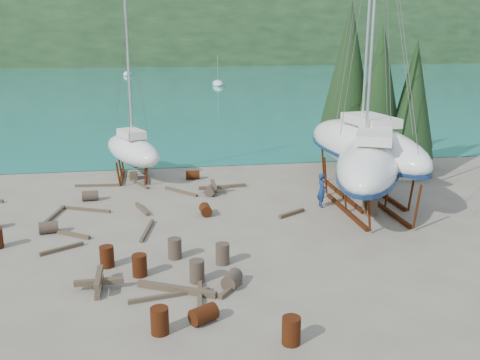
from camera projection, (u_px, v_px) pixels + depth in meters
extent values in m
plane|color=#695D53|center=(219.00, 245.00, 24.03)|extent=(600.00, 600.00, 0.00)
plane|color=teal|center=(153.00, 52.00, 324.06)|extent=(700.00, 700.00, 0.00)
ellipsoid|color=black|center=(153.00, 52.00, 328.82)|extent=(800.00, 360.00, 110.00)
cube|color=beige|center=(103.00, 56.00, 201.31)|extent=(6.00, 5.00, 4.00)
cube|color=#A54C2D|center=(102.00, 48.00, 200.58)|extent=(6.60, 5.60, 1.60)
cube|color=beige|center=(233.00, 55.00, 209.23)|extent=(6.00, 5.00, 4.00)
cube|color=#A54C2D|center=(233.00, 48.00, 208.51)|extent=(6.60, 5.60, 1.60)
cylinder|color=black|center=(375.00, 159.00, 37.23)|extent=(0.36, 0.36, 1.60)
cone|color=black|center=(380.00, 87.00, 35.93)|extent=(3.60, 3.60, 8.40)
cylinder|color=black|center=(408.00, 167.00, 35.59)|extent=(0.36, 0.36, 1.36)
cone|color=black|center=(413.00, 103.00, 34.49)|extent=(3.06, 3.06, 7.14)
cylinder|color=black|center=(344.00, 152.00, 38.87)|extent=(0.36, 0.36, 1.84)
cone|color=black|center=(348.00, 72.00, 37.37)|extent=(4.14, 4.14, 9.66)
cylinder|color=black|center=(408.00, 156.00, 38.68)|extent=(0.36, 0.36, 1.44)
cone|color=black|center=(413.00, 93.00, 37.51)|extent=(3.24, 3.24, 7.56)
ellipsoid|color=white|center=(218.00, 84.00, 101.71)|extent=(2.00, 5.00, 1.40)
cylinder|color=silver|center=(218.00, 68.00, 100.97)|extent=(0.08, 0.08, 5.00)
ellipsoid|color=white|center=(127.00, 74.00, 127.43)|extent=(2.00, 5.00, 1.40)
cylinder|color=silver|center=(127.00, 62.00, 126.69)|extent=(0.08, 0.08, 5.00)
ellipsoid|color=white|center=(368.00, 163.00, 27.97)|extent=(7.38, 11.08, 2.51)
cube|color=#0E2448|center=(371.00, 180.00, 27.67)|extent=(1.04, 1.86, 1.00)
cube|color=silver|center=(374.00, 136.00, 27.07)|extent=(2.93, 3.66, 0.50)
cylinder|color=silver|center=(374.00, 7.00, 26.45)|extent=(0.14, 0.14, 12.91)
cube|color=#4E260D|center=(346.00, 211.00, 28.47)|extent=(0.18, 5.92, 0.20)
cube|color=#4E260D|center=(385.00, 209.00, 28.82)|extent=(0.18, 5.92, 0.20)
cube|color=#4F3E2D|center=(370.00, 206.00, 28.04)|extent=(0.50, 0.80, 0.93)
ellipsoid|color=white|center=(365.00, 147.00, 30.70)|extent=(5.01, 11.99, 2.75)
cube|color=#0E2448|center=(368.00, 165.00, 30.39)|extent=(0.55, 2.11, 1.00)
cube|color=silver|center=(370.00, 120.00, 29.73)|extent=(2.34, 3.72, 0.50)
cube|color=#4E260D|center=(343.00, 195.00, 31.26)|extent=(0.18, 6.39, 0.20)
cube|color=#4E260D|center=(381.00, 193.00, 31.63)|extent=(0.18, 6.39, 0.20)
cube|color=#4F3E2D|center=(366.00, 190.00, 30.78)|extent=(0.50, 0.80, 1.09)
ellipsoid|color=white|center=(133.00, 150.00, 35.08)|extent=(4.85, 7.51, 1.85)
cube|color=#0E2448|center=(133.00, 159.00, 34.86)|extent=(0.73, 1.29, 1.00)
cube|color=silver|center=(131.00, 134.00, 34.43)|extent=(1.98, 2.47, 0.50)
cylinder|color=silver|center=(128.00, 67.00, 34.04)|extent=(0.14, 0.14, 8.63)
cube|color=#4E260D|center=(122.00, 177.00, 35.41)|extent=(0.18, 3.95, 0.20)
cube|color=#4E260D|center=(146.00, 176.00, 35.66)|extent=(0.18, 3.95, 0.20)
cube|color=#4F3E2D|center=(134.00, 176.00, 35.17)|extent=(0.50, 0.80, 0.42)
imported|color=navy|center=(322.00, 190.00, 29.24)|extent=(0.47, 0.70, 1.89)
cylinder|color=#2D2823|center=(232.00, 279.00, 20.01)|extent=(0.93, 1.05, 0.58)
cylinder|color=#4E260D|center=(160.00, 321.00, 16.81)|extent=(0.58, 0.58, 0.88)
cylinder|color=#4E260D|center=(193.00, 175.00, 35.08)|extent=(0.94, 0.67, 0.58)
cylinder|color=#2D2823|center=(223.00, 254.00, 21.97)|extent=(0.58, 0.58, 0.88)
cylinder|color=#4E260D|center=(206.00, 210.00, 28.03)|extent=(0.64, 0.92, 0.58)
cylinder|color=#4E260D|center=(291.00, 331.00, 16.24)|extent=(0.58, 0.58, 0.88)
cylinder|color=#2D2823|center=(90.00, 196.00, 30.50)|extent=(0.91, 0.62, 0.58)
cylinder|color=#4E260D|center=(107.00, 257.00, 21.69)|extent=(0.58, 0.58, 0.88)
cylinder|color=#2D2823|center=(211.00, 190.00, 31.54)|extent=(0.83, 1.02, 0.58)
cylinder|color=#4E260D|center=(204.00, 314.00, 17.49)|extent=(1.05, 0.95, 0.58)
cylinder|color=#4E260D|center=(140.00, 265.00, 20.87)|extent=(0.58, 0.58, 0.88)
cylinder|color=#2D2823|center=(49.00, 227.00, 25.45)|extent=(0.97, 0.73, 0.58)
cylinder|color=#2D2823|center=(175.00, 248.00, 22.53)|extent=(0.58, 0.58, 0.88)
cylinder|color=#2D2823|center=(197.00, 271.00, 20.35)|extent=(0.58, 0.58, 0.88)
cube|color=#4F3E2D|center=(98.00, 185.00, 33.44)|extent=(2.79, 0.42, 0.14)
cube|color=#4F3E2D|center=(292.00, 213.00, 28.06)|extent=(1.64, 1.15, 0.19)
cube|color=#4F3E2D|center=(170.00, 295.00, 19.23)|extent=(2.97, 0.70, 0.15)
cube|color=#4F3E2D|center=(74.00, 235.00, 25.09)|extent=(1.68, 1.26, 0.17)
cube|color=#4F3E2D|center=(200.00, 292.00, 19.48)|extent=(0.43, 2.80, 0.16)
cube|color=#4F3E2D|center=(229.00, 186.00, 33.14)|extent=(2.15, 0.46, 0.19)
cube|color=#4F3E2D|center=(231.00, 289.00, 19.68)|extent=(1.07, 1.28, 0.17)
cube|color=#4F3E2D|center=(142.00, 209.00, 28.78)|extent=(0.80, 2.02, 0.19)
cube|color=#4F3E2D|center=(140.00, 184.00, 33.66)|extent=(1.07, 2.01, 0.15)
cube|color=#4F3E2D|center=(181.00, 192.00, 32.06)|extent=(1.85, 2.11, 0.16)
cube|color=#4F3E2D|center=(147.00, 230.00, 25.66)|extent=(0.68, 2.83, 0.15)
cube|color=#4F3E2D|center=(62.00, 249.00, 23.42)|extent=(1.77, 1.17, 0.17)
cube|color=#4F3E2D|center=(85.00, 209.00, 28.80)|extent=(2.77, 1.38, 0.15)
cube|color=#4F3E2D|center=(176.00, 289.00, 19.62)|extent=(2.87, 1.63, 0.23)
cube|color=#4F3E2D|center=(55.00, 214.00, 27.98)|extent=(0.70, 2.66, 0.16)
cube|color=#4F3E2D|center=(99.00, 287.00, 19.82)|extent=(0.20, 1.80, 0.20)
cube|color=#4F3E2D|center=(99.00, 282.00, 19.77)|extent=(1.80, 0.20, 0.20)
cube|color=#4F3E2D|center=(99.00, 277.00, 19.72)|extent=(0.20, 1.80, 0.20)
cube|color=#4F3E2D|center=(214.00, 191.00, 32.15)|extent=(0.20, 1.80, 0.20)
cube|color=#4F3E2D|center=(214.00, 188.00, 32.10)|extent=(1.80, 0.20, 0.20)
cube|color=#4F3E2D|center=(214.00, 184.00, 32.04)|extent=(0.20, 1.80, 0.20)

